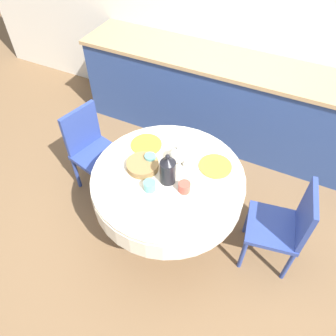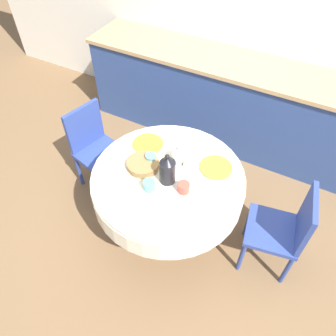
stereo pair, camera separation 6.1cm
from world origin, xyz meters
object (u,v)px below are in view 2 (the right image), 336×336
at_px(chair_left, 284,228).
at_px(chair_right, 95,145).
at_px(coffee_carafe, 167,170).
at_px(teapot, 179,155).

distance_m(chair_left, chair_right, 1.82).
bearing_deg(chair_right, coffee_carafe, 87.59).
bearing_deg(coffee_carafe, chair_right, 163.85).
relative_size(chair_right, teapot, 4.68).
relative_size(chair_right, coffee_carafe, 3.22).
bearing_deg(chair_left, chair_right, 78.24).
height_order(chair_right, teapot, teapot).
bearing_deg(coffee_carafe, chair_left, 12.87).
bearing_deg(chair_right, chair_left, 101.76).
xyz_separation_m(coffee_carafe, teapot, (-0.01, 0.20, -0.04)).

